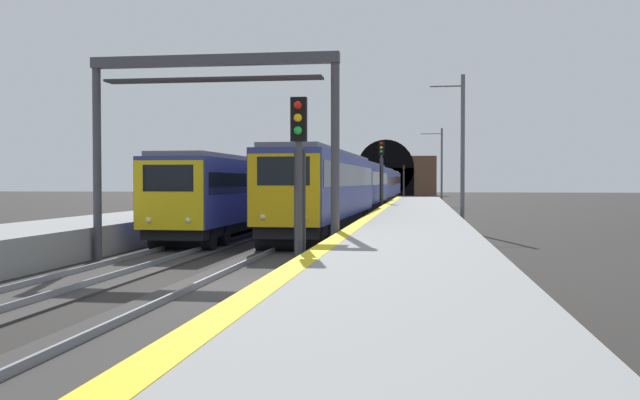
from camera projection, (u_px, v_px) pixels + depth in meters
ground_plane at (232, 288)px, 17.60m from camera, size 320.00×320.00×0.00m
platform_right at (404, 269)px, 16.98m from camera, size 112.00×4.27×1.08m
platform_right_edge_strip at (326, 245)px, 17.24m from camera, size 112.00×0.50×0.01m
track_main_line at (232, 286)px, 17.60m from camera, size 160.00×3.06×0.21m
track_adjacent_line at (71, 283)px, 18.20m from camera, size 160.00×2.79×0.21m
train_main_approaching at (370, 185)px, 63.95m from camera, size 78.93×3.16×4.06m
train_adjacent_platform at (280, 189)px, 44.93m from camera, size 39.39×2.95×4.66m
railway_signal_near at (299, 173)px, 17.00m from camera, size 0.39×0.38×4.64m
railway_signal_mid at (381, 171)px, 51.62m from camera, size 0.39×0.38×5.60m
railway_signal_far at (404, 179)px, 115.45m from camera, size 0.39×0.38×5.33m
overhead_signal_gantry at (213, 106)px, 23.24m from camera, size 0.70×8.33×6.77m
tunnel_portal at (386, 176)px, 134.63m from camera, size 2.26×18.98×10.63m
catenary_mast_near at (441, 166)px, 76.93m from camera, size 0.22×2.39×8.41m
catenary_mast_far at (462, 151)px, 37.42m from camera, size 0.22×1.83×8.25m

